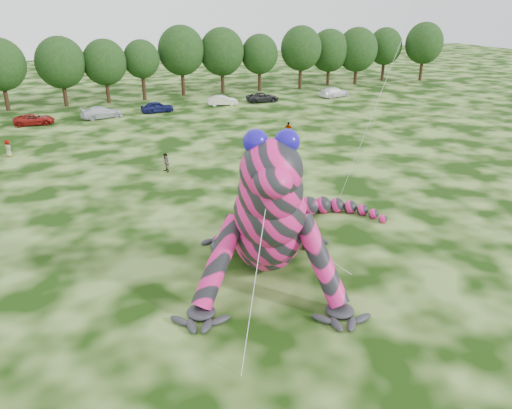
{
  "coord_description": "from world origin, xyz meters",
  "views": [
    {
      "loc": [
        -12.74,
        -18.49,
        14.03
      ],
      "look_at": [
        -3.32,
        3.87,
        4.0
      ],
      "focal_mm": 35.0,
      "sensor_mm": 36.0,
      "label": 1
    }
  ],
  "objects": [
    {
      "name": "tree_13",
      "position": [
        27.13,
        57.13,
        5.06
      ],
      "size": [
        6.83,
        6.15,
        10.13
      ],
      "primitive_type": null,
      "color": "black",
      "rests_on": "ground"
    },
    {
      "name": "spectator_5",
      "position": [
        1.65,
        15.26,
        0.84
      ],
      "size": [
        1.52,
        1.36,
        1.67
      ],
      "primitive_type": "imported",
      "rotation": [
        0.0,
        0.0,
        2.46
      ],
      "color": "gray",
      "rests_on": "ground"
    },
    {
      "name": "tree_16",
      "position": [
        45.45,
        59.37,
        4.69
      ],
      "size": [
        6.26,
        5.63,
        9.37
      ],
      "primitive_type": null,
      "color": "black",
      "rests_on": "ground"
    },
    {
      "name": "tree_11",
      "position": [
        13.79,
        58.2,
        5.03
      ],
      "size": [
        7.01,
        6.31,
        10.07
      ],
      "primitive_type": null,
      "color": "black",
      "rests_on": "ground"
    },
    {
      "name": "car_7",
      "position": [
        28.42,
        48.16,
        0.74
      ],
      "size": [
        5.41,
        2.97,
        1.48
      ],
      "primitive_type": "imported",
      "rotation": [
        0.0,
        0.0,
        1.75
      ],
      "color": "white",
      "rests_on": "ground"
    },
    {
      "name": "tree_6",
      "position": [
        -17.56,
        56.68,
        4.75
      ],
      "size": [
        6.52,
        5.86,
        9.49
      ],
      "primitive_type": null,
      "color": "black",
      "rests_on": "ground"
    },
    {
      "name": "spectator_4",
      "position": [
        -16.72,
        33.1,
        0.82
      ],
      "size": [
        0.72,
        0.91,
        1.64
      ],
      "primitive_type": "imported",
      "rotation": [
        0.0,
        0.0,
        1.84
      ],
      "color": "gray",
      "rests_on": "ground"
    },
    {
      "name": "car_6",
      "position": [
        16.7,
        48.87,
        0.67
      ],
      "size": [
        4.99,
        2.69,
        1.33
      ],
      "primitive_type": "imported",
      "rotation": [
        0.0,
        0.0,
        1.47
      ],
      "color": "black",
      "rests_on": "ground"
    },
    {
      "name": "car_3",
      "position": [
        -6.42,
        46.87,
        0.75
      ],
      "size": [
        5.43,
        2.97,
        1.49
      ],
      "primitive_type": "imported",
      "rotation": [
        0.0,
        0.0,
        1.75
      ],
      "color": "silver",
      "rests_on": "ground"
    },
    {
      "name": "spectator_3",
      "position": [
        11.21,
        29.27,
        0.83
      ],
      "size": [
        1.01,
        0.94,
        1.67
      ],
      "primitive_type": "imported",
      "rotation": [
        0.0,
        0.0,
        2.44
      ],
      "color": "gray",
      "rests_on": "ground"
    },
    {
      "name": "tree_8",
      "position": [
        -4.22,
        56.99,
        4.47
      ],
      "size": [
        6.14,
        5.53,
        8.94
      ],
      "primitive_type": null,
      "color": "black",
      "rests_on": "ground"
    },
    {
      "name": "tree_17",
      "position": [
        51.95,
        56.66,
        5.15
      ],
      "size": [
        6.98,
        6.28,
        10.3
      ],
      "primitive_type": null,
      "color": "black",
      "rests_on": "ground"
    },
    {
      "name": "tree_10",
      "position": [
        7.4,
        58.58,
        5.25
      ],
      "size": [
        7.09,
        6.38,
        10.5
      ],
      "primitive_type": null,
      "color": "black",
      "rests_on": "ground"
    },
    {
      "name": "car_4",
      "position": [
        0.82,
        47.6,
        0.73
      ],
      "size": [
        4.35,
        1.89,
        1.46
      ],
      "primitive_type": "imported",
      "rotation": [
        0.0,
        0.0,
        1.61
      ],
      "color": "#13174D",
      "rests_on": "ground"
    },
    {
      "name": "tree_15",
      "position": [
        38.47,
        57.77,
        4.82
      ],
      "size": [
        7.17,
        6.45,
        9.63
      ],
      "primitive_type": null,
      "color": "black",
      "rests_on": "ground"
    },
    {
      "name": "tree_14",
      "position": [
        33.46,
        58.72,
        4.7
      ],
      "size": [
        6.82,
        6.14,
        9.4
      ],
      "primitive_type": null,
      "color": "black",
      "rests_on": "ground"
    },
    {
      "name": "ground",
      "position": [
        0.0,
        0.0,
        0.0
      ],
      "size": [
        240.0,
        240.0,
        0.0
      ],
      "primitive_type": "plane",
      "color": "#16330A",
      "rests_on": "ground"
    },
    {
      "name": "tree_7",
      "position": [
        -10.08,
        56.8,
        4.74
      ],
      "size": [
        6.68,
        6.01,
        9.48
      ],
      "primitive_type": null,
      "color": "black",
      "rests_on": "ground"
    },
    {
      "name": "spectator_1",
      "position": [
        -3.9,
        22.74,
        0.84
      ],
      "size": [
        0.76,
        0.91,
        1.67
      ],
      "primitive_type": "imported",
      "rotation": [
        0.0,
        0.0,
        4.88
      ],
      "color": "gray",
      "rests_on": "ground"
    },
    {
      "name": "car_5",
      "position": [
        10.42,
        48.7,
        0.7
      ],
      "size": [
        4.43,
        2.24,
        1.39
      ],
      "primitive_type": "imported",
      "rotation": [
        0.0,
        0.0,
        1.38
      ],
      "color": "silver",
      "rests_on": "ground"
    },
    {
      "name": "car_2",
      "position": [
        -14.35,
        46.37,
        0.65
      ],
      "size": [
        4.7,
        2.26,
        1.29
      ],
      "primitive_type": "imported",
      "rotation": [
        0.0,
        0.0,
        1.54
      ],
      "color": "maroon",
      "rests_on": "ground"
    },
    {
      "name": "tree_9",
      "position": [
        1.06,
        57.35,
        4.34
      ],
      "size": [
        5.27,
        4.74,
        8.68
      ],
      "primitive_type": null,
      "color": "black",
      "rests_on": "ground"
    },
    {
      "name": "tree_12",
      "position": [
        20.01,
        57.74,
        4.49
      ],
      "size": [
        5.99,
        5.39,
        8.97
      ],
      "primitive_type": null,
      "color": "black",
      "rests_on": "ground"
    },
    {
      "name": "inflatable_gecko",
      "position": [
        -2.26,
        4.87,
        4.4
      ],
      "size": [
        20.26,
        21.81,
        8.79
      ],
      "primitive_type": null,
      "rotation": [
        0.0,
        0.0,
        -0.38
      ],
      "color": "#DB1B74",
      "rests_on": "ground"
    }
  ]
}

